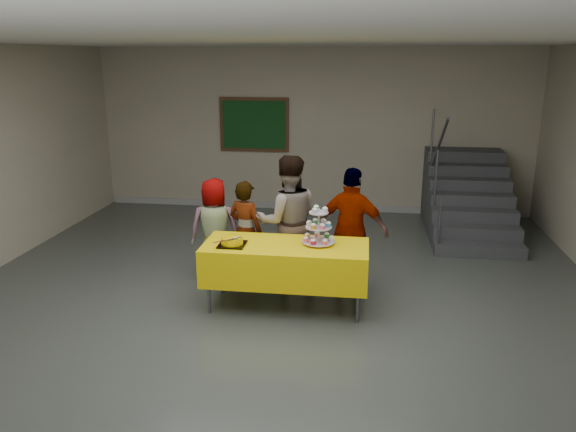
# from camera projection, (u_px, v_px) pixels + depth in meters

# --- Properties ---
(room_shell) EXTENTS (10.00, 10.04, 3.02)m
(room_shell) POSITION_uv_depth(u_px,v_px,m) (263.00, 132.00, 5.44)
(room_shell) COLOR #4C514C
(room_shell) RESTS_ON ground
(bake_table) EXTENTS (1.88, 0.78, 0.77)m
(bake_table) POSITION_uv_depth(u_px,v_px,m) (286.00, 262.00, 6.45)
(bake_table) COLOR #595960
(bake_table) RESTS_ON ground
(cupcake_stand) EXTENTS (0.38, 0.38, 0.44)m
(cupcake_stand) POSITION_uv_depth(u_px,v_px,m) (319.00, 230.00, 6.36)
(cupcake_stand) COLOR silver
(cupcake_stand) RESTS_ON bake_table
(bear_cake) EXTENTS (0.32, 0.36, 0.12)m
(bear_cake) POSITION_uv_depth(u_px,v_px,m) (232.00, 240.00, 6.34)
(bear_cake) COLOR black
(bear_cake) RESTS_ON bake_table
(schoolchild_a) EXTENTS (0.71, 0.53, 1.33)m
(schoolchild_a) POSITION_uv_depth(u_px,v_px,m) (215.00, 229.00, 7.32)
(schoolchild_a) COLOR slate
(schoolchild_a) RESTS_ON ground
(schoolchild_b) EXTENTS (0.57, 0.47, 1.33)m
(schoolchild_b) POSITION_uv_depth(u_px,v_px,m) (246.00, 231.00, 7.22)
(schoolchild_b) COLOR slate
(schoolchild_b) RESTS_ON ground
(schoolchild_c) EXTENTS (0.96, 0.83, 1.68)m
(schoolchild_c) POSITION_uv_depth(u_px,v_px,m) (288.00, 221.00, 7.04)
(schoolchild_c) COLOR slate
(schoolchild_c) RESTS_ON ground
(schoolchild_d) EXTENTS (0.98, 0.61, 1.55)m
(schoolchild_d) POSITION_uv_depth(u_px,v_px,m) (352.00, 230.00, 6.91)
(schoolchild_d) COLOR slate
(schoolchild_d) RESTS_ON ground
(staircase) EXTENTS (1.30, 2.40, 2.04)m
(staircase) POSITION_uv_depth(u_px,v_px,m) (466.00, 201.00, 9.44)
(staircase) COLOR #424447
(staircase) RESTS_ON ground
(noticeboard) EXTENTS (1.30, 0.05, 1.00)m
(noticeboard) POSITION_uv_depth(u_px,v_px,m) (254.00, 125.00, 10.43)
(noticeboard) COLOR #472B16
(noticeboard) RESTS_ON ground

